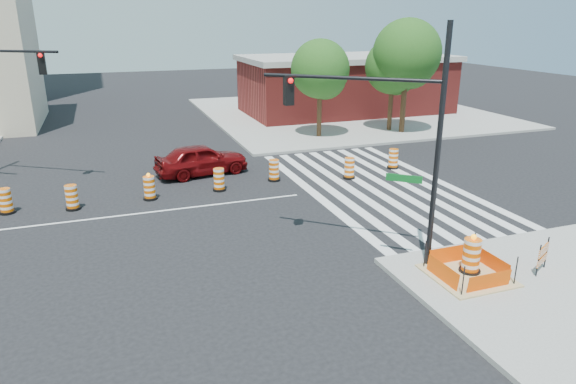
% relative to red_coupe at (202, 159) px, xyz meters
% --- Properties ---
extents(ground, '(120.00, 120.00, 0.00)m').
position_rel_red_coupe_xyz_m(ground, '(-3.67, -4.56, -0.77)').
color(ground, black).
rests_on(ground, ground).
extents(sidewalk_ne, '(22.00, 22.00, 0.15)m').
position_rel_red_coupe_xyz_m(sidewalk_ne, '(14.33, 13.44, -0.70)').
color(sidewalk_ne, gray).
rests_on(sidewalk_ne, ground).
extents(crosswalk_east, '(6.75, 13.50, 0.01)m').
position_rel_red_coupe_xyz_m(crosswalk_east, '(7.28, -4.56, -0.77)').
color(crosswalk_east, silver).
rests_on(crosswalk_east, ground).
extents(lane_centerline, '(14.00, 0.12, 0.01)m').
position_rel_red_coupe_xyz_m(lane_centerline, '(-3.67, -4.56, -0.77)').
color(lane_centerline, silver).
rests_on(lane_centerline, ground).
extents(excavation_pit, '(2.20, 2.20, 0.90)m').
position_rel_red_coupe_xyz_m(excavation_pit, '(5.33, -13.56, -0.55)').
color(excavation_pit, tan).
rests_on(excavation_pit, ground).
extents(brick_storefront, '(16.50, 8.50, 4.60)m').
position_rel_red_coupe_xyz_m(brick_storefront, '(14.33, 13.44, 1.54)').
color(brick_storefront, maroon).
rests_on(brick_storefront, ground).
extents(red_coupe, '(4.78, 2.56, 1.55)m').
position_rel_red_coupe_xyz_m(red_coupe, '(0.00, 0.00, 0.00)').
color(red_coupe, '#5E0809').
rests_on(red_coupe, ground).
extents(signal_pole_se, '(4.22, 3.63, 7.20)m').
position_rel_red_coupe_xyz_m(signal_pole_se, '(3.50, -11.53, 3.66)').
color(signal_pole_se, black).
rests_on(signal_pole_se, ground).
extents(pit_drum, '(0.64, 0.64, 1.25)m').
position_rel_red_coupe_xyz_m(pit_drum, '(5.53, -13.39, -0.10)').
color(pit_drum, black).
rests_on(pit_drum, ground).
extents(barricade, '(0.77, 0.45, 1.01)m').
position_rel_red_coupe_xyz_m(barricade, '(7.58, -14.06, -0.07)').
color(barricade, '#DF5A04').
rests_on(barricade, ground).
extents(tree_north_c, '(3.67, 3.67, 6.24)m').
position_rel_red_coupe_xyz_m(tree_north_c, '(8.71, 5.58, 3.42)').
color(tree_north_c, '#382314').
rests_on(tree_north_c, ground).
extents(tree_north_d, '(3.66, 3.66, 6.22)m').
position_rel_red_coupe_xyz_m(tree_north_d, '(14.03, 5.82, 3.40)').
color(tree_north_d, '#382314').
rests_on(tree_north_d, ground).
extents(tree_north_e, '(4.39, 4.39, 7.47)m').
position_rel_red_coupe_xyz_m(tree_north_e, '(14.47, 4.94, 4.24)').
color(tree_north_e, '#382314').
rests_on(tree_north_e, ground).
extents(median_drum_2, '(0.60, 0.60, 1.02)m').
position_rel_red_coupe_xyz_m(median_drum_2, '(-8.34, -2.73, -0.29)').
color(median_drum_2, black).
rests_on(median_drum_2, ground).
extents(median_drum_3, '(0.60, 0.60, 1.02)m').
position_rel_red_coupe_xyz_m(median_drum_3, '(-5.88, -3.15, -0.29)').
color(median_drum_3, black).
rests_on(median_drum_3, ground).
extents(median_drum_4, '(0.60, 0.60, 1.18)m').
position_rel_red_coupe_xyz_m(median_drum_4, '(-2.80, -2.95, -0.28)').
color(median_drum_4, black).
rests_on(median_drum_4, ground).
extents(median_drum_5, '(0.60, 0.60, 1.02)m').
position_rel_red_coupe_xyz_m(median_drum_5, '(0.26, -2.78, -0.29)').
color(median_drum_5, black).
rests_on(median_drum_5, ground).
extents(median_drum_6, '(0.60, 0.60, 1.02)m').
position_rel_red_coupe_xyz_m(median_drum_6, '(3.06, -2.19, -0.29)').
color(median_drum_6, black).
rests_on(median_drum_6, ground).
extents(median_drum_7, '(0.60, 0.60, 1.02)m').
position_rel_red_coupe_xyz_m(median_drum_7, '(6.60, -3.08, -0.29)').
color(median_drum_7, black).
rests_on(median_drum_7, ground).
extents(median_drum_8, '(0.60, 0.60, 1.02)m').
position_rel_red_coupe_xyz_m(median_drum_8, '(9.53, -2.25, -0.29)').
color(median_drum_8, black).
rests_on(median_drum_8, ground).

